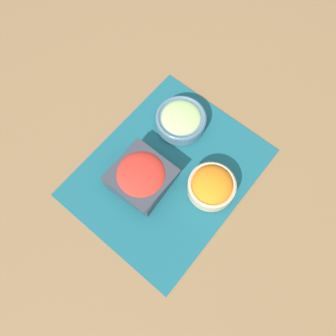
{
  "coord_description": "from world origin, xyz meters",
  "views": [
    {
      "loc": [
        -0.25,
        -0.2,
        0.88
      ],
      "look_at": [
        0.0,
        0.0,
        0.03
      ],
      "focal_mm": 35.0,
      "sensor_mm": 36.0,
      "label": 1
    }
  ],
  "objects": [
    {
      "name": "ground_plane",
      "position": [
        0.0,
        0.0,
        0.0
      ],
      "size": [
        3.0,
        3.0,
        0.0
      ],
      "primitive_type": "plane",
      "color": "olive"
    },
    {
      "name": "placemat",
      "position": [
        0.0,
        0.0,
        0.0
      ],
      "size": [
        0.52,
        0.42,
        0.0
      ],
      "color": "#195B6B",
      "rests_on": "ground_plane"
    },
    {
      "name": "tomato_bowl",
      "position": [
        -0.07,
        0.04,
        0.04
      ],
      "size": [
        0.16,
        0.16,
        0.07
      ],
      "color": "#333842",
      "rests_on": "placemat"
    },
    {
      "name": "carrot_bowl",
      "position": [
        0.04,
        -0.12,
        0.04
      ],
      "size": [
        0.13,
        0.13,
        0.07
      ],
      "color": "#C6B28E",
      "rests_on": "placemat"
    },
    {
      "name": "cucumber_bowl",
      "position": [
        0.14,
        0.07,
        0.03
      ],
      "size": [
        0.15,
        0.15,
        0.05
      ],
      "color": "slate",
      "rests_on": "placemat"
    }
  ]
}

